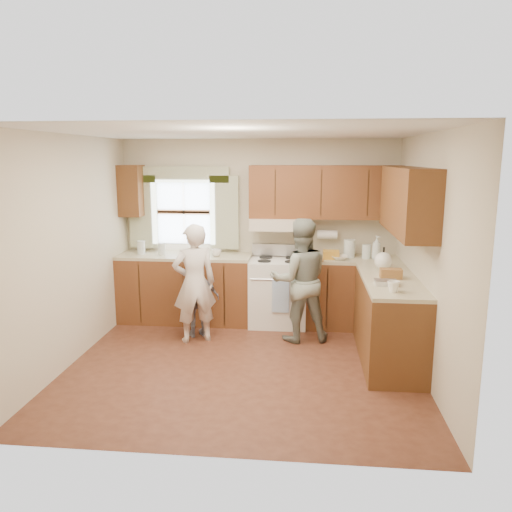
# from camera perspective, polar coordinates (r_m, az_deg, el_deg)

# --- Properties ---
(room) EXTENTS (3.80, 3.80, 3.80)m
(room) POSITION_cam_1_polar(r_m,az_deg,el_deg) (5.28, -1.52, 0.25)
(room) COLOR #462215
(room) RESTS_ON ground
(kitchen_fixtures) EXTENTS (3.80, 2.25, 2.15)m
(kitchen_fixtures) POSITION_cam_1_polar(r_m,az_deg,el_deg) (6.37, 5.22, -1.66)
(kitchen_fixtures) COLOR #4B2510
(kitchen_fixtures) RESTS_ON ground
(stove) EXTENTS (0.76, 0.67, 1.07)m
(stove) POSITION_cam_1_polar(r_m,az_deg,el_deg) (6.82, 2.55, -3.99)
(stove) COLOR silver
(stove) RESTS_ON ground
(woman_left) EXTENTS (0.64, 0.54, 1.47)m
(woman_left) POSITION_cam_1_polar(r_m,az_deg,el_deg) (6.16, -7.05, -3.12)
(woman_left) COLOR silver
(woman_left) RESTS_ON ground
(woman_right) EXTENTS (0.85, 0.72, 1.53)m
(woman_right) POSITION_cam_1_polar(r_m,az_deg,el_deg) (6.17, 5.04, -2.78)
(woman_right) COLOR #223B2D
(woman_right) RESTS_ON ground
(child) EXTENTS (0.61, 0.46, 0.96)m
(child) POSITION_cam_1_polar(r_m,az_deg,el_deg) (6.39, -6.66, -5.00)
(child) COLOR gray
(child) RESTS_ON ground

